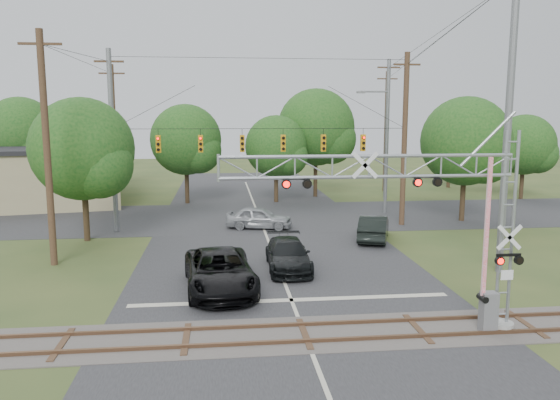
{
  "coord_description": "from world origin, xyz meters",
  "views": [
    {
      "loc": [
        -2.76,
        -15.48,
        7.42
      ],
      "look_at": [
        -0.24,
        7.5,
        3.82
      ],
      "focal_mm": 35.0,
      "sensor_mm": 36.0,
      "label": 1
    }
  ],
  "objects": [
    {
      "name": "crossing_gantry",
      "position": [
        3.88,
        1.64,
        4.28
      ],
      "size": [
        10.21,
        0.89,
        6.93
      ],
      "color": "gray",
      "rests_on": "ground"
    },
    {
      "name": "railroad_track",
      "position": [
        0.0,
        2.0,
        0.03
      ],
      "size": [
        90.0,
        3.2,
        0.17
      ],
      "color": "#49433F",
      "rests_on": "ground"
    },
    {
      "name": "treeline",
      "position": [
        -1.83,
        31.47,
        5.43
      ],
      "size": [
        56.06,
        30.06,
        9.8
      ],
      "color": "#382919",
      "rests_on": "ground"
    },
    {
      "name": "sedan_silver",
      "position": [
        -0.27,
        19.84,
        0.73
      ],
      "size": [
        4.56,
        2.6,
        1.46
      ],
      "primitive_type": "imported",
      "rotation": [
        0.0,
        0.0,
        1.36
      ],
      "color": "gray",
      "rests_on": "ground"
    },
    {
      "name": "suv_dark",
      "position": [
        6.3,
        15.68,
        0.76
      ],
      "size": [
        3.05,
        4.89,
        1.52
      ],
      "primitive_type": "imported",
      "rotation": [
        0.0,
        0.0,
        2.8
      ],
      "color": "black",
      "rests_on": "ground"
    },
    {
      "name": "utility_poles",
      "position": [
        3.14,
        23.05,
        6.22
      ],
      "size": [
        26.44,
        28.32,
        14.11
      ],
      "color": "#402B1D",
      "rests_on": "ground"
    },
    {
      "name": "road_main",
      "position": [
        0.0,
        10.0,
        0.01
      ],
      "size": [
        14.0,
        90.0,
        0.02
      ],
      "primitive_type": "cube",
      "color": "#28282B",
      "rests_on": "ground"
    },
    {
      "name": "traffic_signal_span",
      "position": [
        0.91,
        20.0,
        5.73
      ],
      "size": [
        19.34,
        0.36,
        11.5
      ],
      "color": "slate",
      "rests_on": "ground"
    },
    {
      "name": "ground",
      "position": [
        0.0,
        0.0,
        0.0
      ],
      "size": [
        160.0,
        160.0,
        0.0
      ],
      "primitive_type": "plane",
      "color": "#344721",
      "rests_on": "ground"
    },
    {
      "name": "car_dark",
      "position": [
        0.43,
        10.06,
        0.72
      ],
      "size": [
        2.11,
        4.99,
        1.44
      ],
      "primitive_type": "imported",
      "rotation": [
        0.0,
        0.0,
        -0.02
      ],
      "color": "black",
      "rests_on": "ground"
    },
    {
      "name": "road_cross",
      "position": [
        0.0,
        24.0,
        0.01
      ],
      "size": [
        90.0,
        12.0,
        0.02
      ],
      "primitive_type": "cube",
      "color": "#28282B",
      "rests_on": "ground"
    },
    {
      "name": "pickup_black",
      "position": [
        -2.86,
        7.14,
        0.85
      ],
      "size": [
        3.35,
        6.33,
        1.7
      ],
      "primitive_type": "imported",
      "rotation": [
        0.0,
        0.0,
        0.09
      ],
      "color": "black",
      "rests_on": "ground"
    },
    {
      "name": "streetlight",
      "position": [
        9.5,
        24.46,
        5.23
      ],
      "size": [
        2.49,
        0.26,
        9.35
      ],
      "color": "slate",
      "rests_on": "ground"
    }
  ]
}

